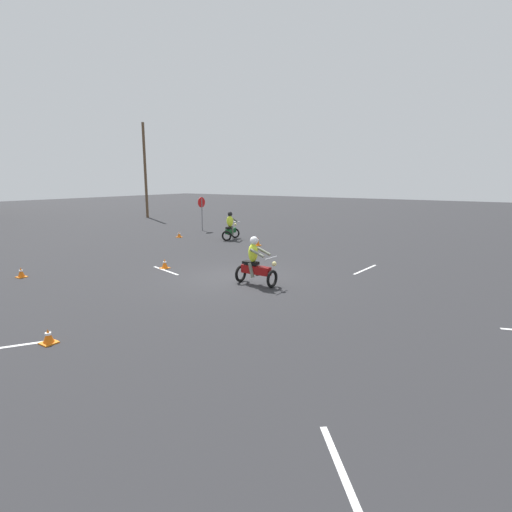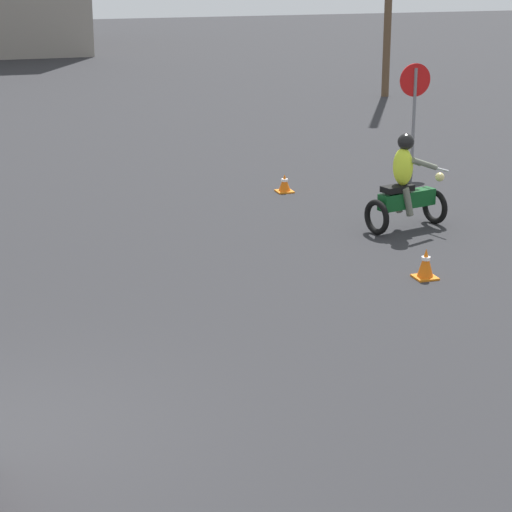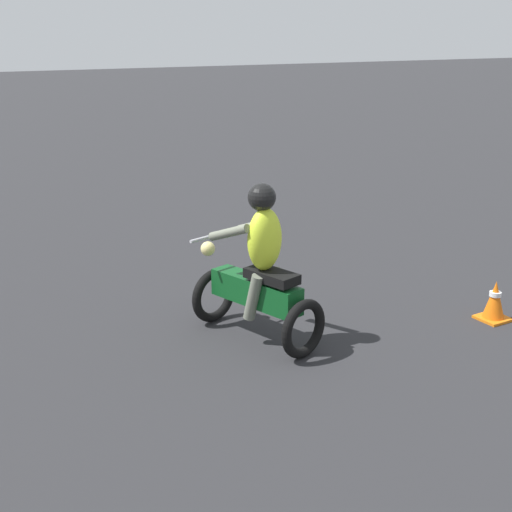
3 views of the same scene
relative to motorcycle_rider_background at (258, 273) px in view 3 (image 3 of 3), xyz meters
The scene contains 2 objects.
motorcycle_rider_background is the anchor object (origin of this frame).
traffic_cone_near_right 2.71m from the motorcycle_rider_background, 109.46° to the right, with size 0.32×0.32×0.45m.
Camera 3 is at (1.41, 9.28, 3.08)m, focal length 50.00 mm.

